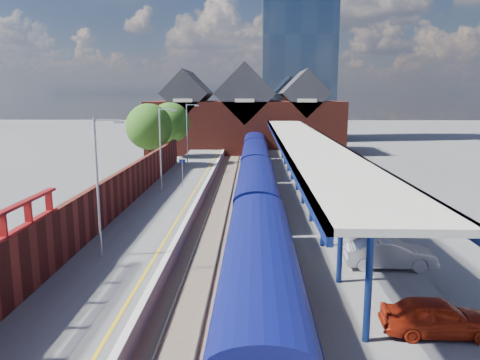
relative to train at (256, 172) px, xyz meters
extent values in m
plane|color=#5B5B5E|center=(-1.49, 4.25, -2.12)|extent=(240.00, 240.00, 0.00)
cube|color=#473D33|center=(-1.49, -5.75, -2.09)|extent=(6.00, 76.00, 0.06)
cube|color=slate|center=(-3.71, -5.75, -2.00)|extent=(0.07, 76.00, 0.14)
cube|color=slate|center=(-2.27, -5.75, -2.00)|extent=(0.07, 76.00, 0.14)
cube|color=slate|center=(-0.71, -5.75, -2.00)|extent=(0.07, 76.00, 0.14)
cube|color=slate|center=(0.73, -5.75, -2.00)|extent=(0.07, 76.00, 0.14)
cube|color=#565659|center=(-6.99, -5.75, -1.62)|extent=(5.00, 76.00, 1.00)
cube|color=#565659|center=(4.51, -5.75, -1.62)|extent=(6.00, 76.00, 1.00)
cube|color=silver|center=(-4.64, -5.75, -1.10)|extent=(0.30, 76.00, 0.05)
cube|color=silver|center=(1.66, -5.75, -1.10)|extent=(0.30, 76.00, 0.05)
cube|color=yellow|center=(-5.24, -5.75, -1.12)|extent=(0.14, 76.00, 0.01)
cube|color=#0D125B|center=(0.01, -24.78, -0.22)|extent=(2.88, 16.01, 2.50)
cube|color=#0D125B|center=(0.01, -24.78, 1.03)|extent=(2.88, 16.01, 0.60)
cube|color=#0D125B|center=(0.01, -8.18, -0.22)|extent=(2.88, 16.01, 2.50)
cube|color=#0D125B|center=(0.01, -8.18, 1.03)|extent=(2.88, 16.01, 0.60)
cube|color=#0D125B|center=(0.01, 8.42, -0.22)|extent=(2.88, 16.01, 2.50)
cube|color=#0D125B|center=(0.01, 8.42, 1.03)|extent=(2.88, 16.01, 0.60)
cube|color=#0D125B|center=(0.01, 25.02, -0.22)|extent=(2.88, 16.01, 2.50)
cube|color=#0D125B|center=(0.01, 25.02, 1.03)|extent=(2.88, 16.01, 0.60)
cube|color=black|center=(-1.41, 0.12, 0.23)|extent=(0.04, 60.54, 0.70)
cube|color=orange|center=(-1.42, 0.12, -0.57)|extent=(0.03, 55.27, 0.30)
cube|color=red|center=(-1.43, 0.12, -0.82)|extent=(0.03, 55.27, 0.30)
cube|color=black|center=(0.01, 30.62, -1.82)|extent=(2.00, 2.40, 0.60)
cylinder|color=navy|center=(3.51, -27.75, 0.98)|extent=(0.24, 0.24, 4.20)
cylinder|color=navy|center=(3.51, -22.75, 0.98)|extent=(0.24, 0.24, 4.20)
cylinder|color=navy|center=(3.51, -17.75, 0.98)|extent=(0.24, 0.24, 4.20)
cylinder|color=navy|center=(3.51, -12.75, 0.98)|extent=(0.24, 0.24, 4.20)
cylinder|color=navy|center=(3.51, -7.75, 0.98)|extent=(0.24, 0.24, 4.20)
cylinder|color=navy|center=(3.51, -2.75, 0.98)|extent=(0.24, 0.24, 4.20)
cylinder|color=navy|center=(3.51, 2.25, 0.98)|extent=(0.24, 0.24, 4.20)
cylinder|color=navy|center=(3.51, 7.25, 0.98)|extent=(0.24, 0.24, 4.20)
cylinder|color=navy|center=(3.51, 12.25, 0.98)|extent=(0.24, 0.24, 4.20)
cylinder|color=navy|center=(3.51, 17.25, 0.98)|extent=(0.24, 0.24, 4.20)
cube|color=beige|center=(4.01, -3.75, 3.23)|extent=(4.50, 52.00, 0.25)
cube|color=navy|center=(1.86, -3.75, 3.08)|extent=(0.20, 52.00, 0.55)
cube|color=navy|center=(6.16, -3.75, 3.08)|extent=(0.20, 52.00, 0.55)
cylinder|color=#A5A8AA|center=(-7.99, -19.75, 2.38)|extent=(0.12, 0.12, 7.00)
cube|color=#A5A8AA|center=(-7.39, -19.75, 5.78)|extent=(1.20, 0.08, 0.08)
cube|color=#A5A8AA|center=(-6.79, -19.75, 5.68)|extent=(0.45, 0.18, 0.12)
cylinder|color=#A5A8AA|center=(-7.99, -3.75, 2.38)|extent=(0.12, 0.12, 7.00)
cube|color=#A5A8AA|center=(-7.39, -3.75, 5.78)|extent=(1.20, 0.08, 0.08)
cube|color=#A5A8AA|center=(-6.79, -3.75, 5.68)|extent=(0.45, 0.18, 0.12)
cylinder|color=#A5A8AA|center=(-7.99, 12.25, 2.38)|extent=(0.12, 0.12, 7.00)
cube|color=#A5A8AA|center=(-7.39, 12.25, 5.78)|extent=(1.20, 0.08, 0.08)
cube|color=#A5A8AA|center=(-6.79, 12.25, 5.68)|extent=(0.45, 0.18, 0.12)
cylinder|color=#A5A8AA|center=(-6.49, -1.75, 0.13)|extent=(0.08, 0.08, 2.50)
cube|color=#0C194C|center=(-6.49, -1.75, 1.18)|extent=(0.55, 0.06, 0.35)
cube|color=maroon|center=(-9.59, -11.75, 0.28)|extent=(0.35, 50.00, 2.80)
cube|color=maroon|center=(-9.59, -25.75, 2.18)|extent=(0.30, 0.12, 1.00)
cube|color=maroon|center=(-9.59, -23.75, 2.18)|extent=(0.30, 0.12, 1.00)
cube|color=maroon|center=(-9.59, -21.75, 2.18)|extent=(0.30, 0.12, 1.00)
cube|color=maroon|center=(-1.49, 32.25, 1.88)|extent=(30.00, 12.00, 8.00)
cube|color=#232328|center=(-10.49, 32.25, 7.08)|extent=(7.13, 12.00, 7.13)
cube|color=#232328|center=(-1.49, 32.25, 7.08)|extent=(9.16, 12.00, 9.16)
cube|color=#232328|center=(7.51, 32.25, 7.08)|extent=(7.13, 12.00, 7.13)
cube|color=beige|center=(-10.49, 26.20, 6.08)|extent=(2.80, 0.15, 0.50)
cube|color=beige|center=(-1.49, 26.20, 6.08)|extent=(2.80, 0.15, 0.50)
cube|color=beige|center=(7.51, 26.20, 6.08)|extent=(2.80, 0.15, 0.50)
cube|color=slate|center=(8.51, 54.25, 17.88)|extent=(14.00, 14.00, 40.00)
cylinder|color=#382314|center=(-11.99, 10.25, -0.12)|extent=(0.44, 0.44, 4.00)
sphere|color=#265416|center=(-11.99, 10.25, 3.38)|extent=(5.20, 5.20, 5.20)
sphere|color=#265416|center=(-11.19, 9.75, 2.68)|extent=(3.20, 3.20, 3.20)
cylinder|color=#382314|center=(-10.99, 18.25, -0.12)|extent=(0.44, 0.44, 4.00)
sphere|color=#265416|center=(-10.99, 18.25, 3.38)|extent=(5.20, 5.20, 5.20)
sphere|color=#265416|center=(-10.19, 17.75, 2.68)|extent=(3.20, 3.20, 3.20)
imported|color=#A3230D|center=(6.05, -27.22, -0.48)|extent=(3.83, 1.64, 1.29)
imported|color=#ADACB1|center=(6.21, -20.92, -0.42)|extent=(4.28, 1.61, 1.40)
imported|color=black|center=(6.82, -4.06, -0.45)|extent=(5.02, 3.35, 1.35)
imported|color=navy|center=(6.61, -3.08, -0.57)|extent=(4.28, 2.76, 1.10)
camera|label=1|loc=(-0.31, -42.27, 7.02)|focal=35.00mm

